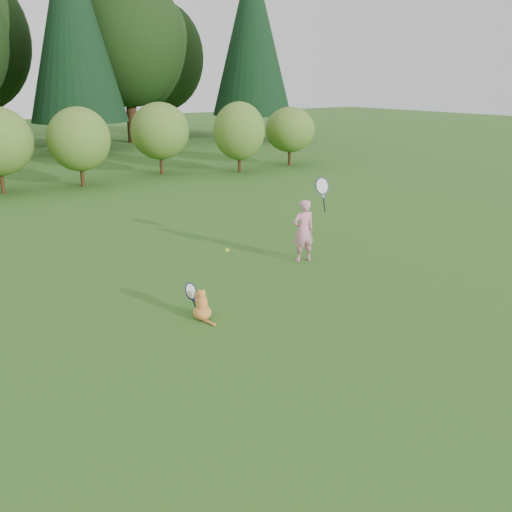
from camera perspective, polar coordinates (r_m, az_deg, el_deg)
ground at (r=9.56m, az=1.77°, el=-5.39°), size 100.00×100.00×0.00m
shrub_row at (r=20.87m, az=-20.36°, el=10.01°), size 28.00×3.00×2.80m
child at (r=11.92m, az=4.84°, el=2.70°), size 0.77×0.52×1.96m
cat at (r=9.18m, az=-5.47°, el=-4.73°), size 0.47×0.74×0.68m
tennis_ball at (r=9.26m, az=-2.91°, el=0.57°), size 0.07×0.07×0.07m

